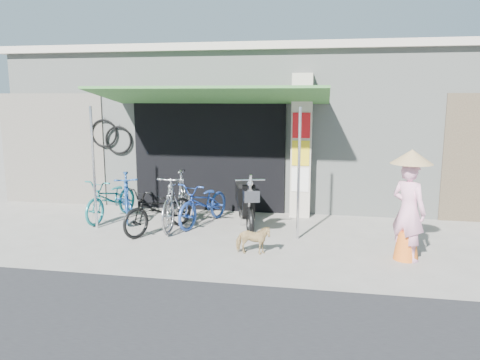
% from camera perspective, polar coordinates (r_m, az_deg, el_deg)
% --- Properties ---
extents(ground, '(80.00, 80.00, 0.00)m').
position_cam_1_polar(ground, '(7.97, 0.12, -8.41)').
color(ground, gray).
rests_on(ground, ground).
extents(bicycle_shop, '(12.30, 5.30, 3.66)m').
position_cam_1_polar(bicycle_shop, '(12.61, 4.26, 6.97)').
color(bicycle_shop, gray).
rests_on(bicycle_shop, ground).
extents(shop_pillar, '(0.42, 0.44, 3.00)m').
position_cam_1_polar(shop_pillar, '(9.94, 7.49, 4.09)').
color(shop_pillar, '#BAB09F').
rests_on(shop_pillar, ground).
extents(awning, '(4.60, 1.88, 2.72)m').
position_cam_1_polar(awning, '(9.33, -3.62, 10.01)').
color(awning, '#30632C').
rests_on(awning, ground).
extents(neighbour_left, '(2.60, 0.06, 2.60)m').
position_cam_1_polar(neighbour_left, '(11.92, -21.88, 3.50)').
color(neighbour_left, '#6B665B').
rests_on(neighbour_left, ground).
extents(bike_teal, '(0.86, 1.75, 0.88)m').
position_cam_1_polar(bike_teal, '(10.08, -15.36, -2.20)').
color(bike_teal, '#197072').
rests_on(bike_teal, ground).
extents(bike_blue, '(1.07, 1.65, 0.97)m').
position_cam_1_polar(bike_blue, '(9.99, -13.66, -1.98)').
color(bike_blue, '#204B94').
rests_on(bike_blue, ground).
extents(bike_black, '(1.31, 1.76, 0.88)m').
position_cam_1_polar(bike_black, '(8.95, -9.79, -3.53)').
color(bike_black, black).
rests_on(bike_black, ground).
extents(bike_silver, '(0.54, 1.84, 1.10)m').
position_cam_1_polar(bike_silver, '(9.21, -7.66, -2.38)').
color(bike_silver, '#ACACB1').
rests_on(bike_silver, ground).
extents(bike_navy, '(1.08, 1.77, 0.88)m').
position_cam_1_polar(bike_navy, '(9.37, -4.41, -2.79)').
color(bike_navy, '#22439D').
rests_on(bike_navy, ground).
extents(street_dog, '(0.59, 0.30, 0.49)m').
position_cam_1_polar(street_dog, '(7.65, 1.58, -7.30)').
color(street_dog, tan).
rests_on(street_dog, ground).
extents(moped, '(0.77, 1.86, 1.08)m').
position_cam_1_polar(moped, '(9.16, 0.65, -2.74)').
color(moped, black).
rests_on(moped, ground).
extents(nun, '(0.67, 0.66, 1.75)m').
position_cam_1_polar(nun, '(7.70, 19.88, -3.00)').
color(nun, '#E89CBB').
rests_on(nun, ground).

